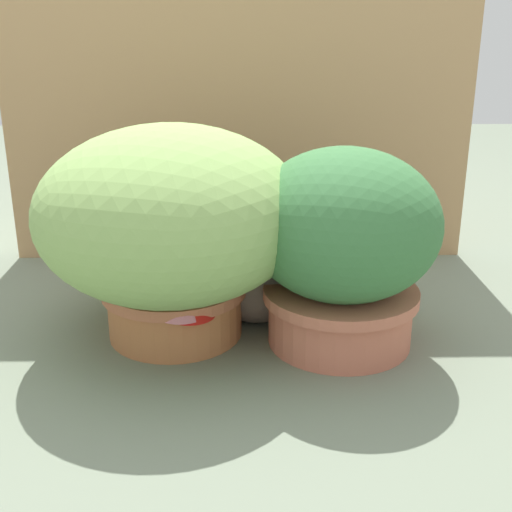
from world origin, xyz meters
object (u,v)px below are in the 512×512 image
object	(u,v)px
cat	(263,272)
mushroom_ornament_pink	(182,309)
leafy_planter	(343,244)
grass_planter	(171,222)
mushroom_ornament_red	(191,313)

from	to	relation	value
cat	mushroom_ornament_pink	distance (m)	0.24
leafy_planter	mushroom_ornament_pink	world-z (taller)	leafy_planter
cat	mushroom_ornament_pink	bearing A→B (deg)	-134.34
grass_planter	mushroom_ornament_pink	xyz separation A→B (m)	(0.03, -0.11, -0.15)
mushroom_ornament_pink	mushroom_ornament_red	distance (m)	0.02
grass_planter	mushroom_ornament_red	size ratio (longest dim) A/B	4.02
leafy_planter	cat	size ratio (longest dim) A/B	1.13
mushroom_ornament_red	cat	bearing A→B (deg)	49.12
leafy_planter	cat	bearing A→B (deg)	146.68
grass_planter	mushroom_ornament_red	bearing A→B (deg)	-68.60
cat	mushroom_ornament_red	bearing A→B (deg)	-130.88
leafy_planter	cat	world-z (taller)	leafy_planter
cat	leafy_planter	bearing A→B (deg)	-33.32
mushroom_ornament_red	leafy_planter	bearing A→B (deg)	12.02
cat	mushroom_ornament_pink	world-z (taller)	cat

